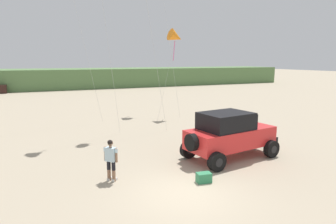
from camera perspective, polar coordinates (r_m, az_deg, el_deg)
name	(u,v)px	position (r m, az deg, el deg)	size (l,w,h in m)	color
ground_plane	(185,193)	(10.98, 3.24, -15.29)	(220.00, 220.00, 0.00)	tan
dune_ridge	(42,79)	(53.15, -23.18, 5.89)	(90.00, 9.67, 3.19)	#567A47
jeep	(230,134)	(14.49, 11.82, -4.13)	(4.99, 2.98, 2.26)	red
person_watching	(111,158)	(11.80, -10.98, -8.73)	(0.47, 0.48, 1.67)	#8C664C
cooler_box	(204,178)	(11.81, 6.93, -12.46)	(0.56, 0.36, 0.38)	#2D7F51
kite_red_delta	(176,37)	(24.70, 1.50, 14.29)	(2.98, 2.16, 7.20)	orange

